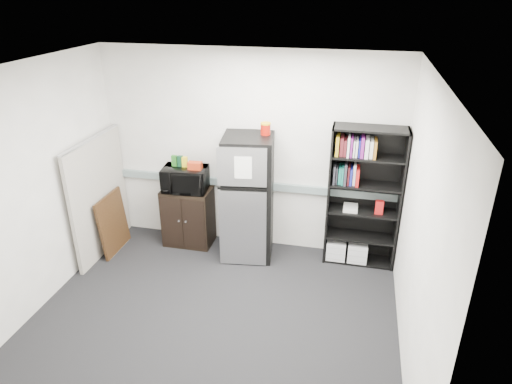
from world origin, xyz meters
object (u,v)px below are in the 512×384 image
at_px(bookshelf, 362,194).
at_px(microwave, 185,179).
at_px(cubicle_partition, 99,196).
at_px(refrigerator, 248,198).
at_px(cabinet, 188,217).

bearing_deg(bookshelf, microwave, -178.00).
distance_m(bookshelf, cubicle_partition, 3.45).
xyz_separation_m(bookshelf, microwave, (-2.34, -0.08, 0.02)).
bearing_deg(refrigerator, bookshelf, -1.91).
xyz_separation_m(cubicle_partition, microwave, (1.07, 0.40, 0.18)).
bearing_deg(cubicle_partition, refrigerator, 9.86).
distance_m(cabinet, microwave, 0.58).
height_order(cubicle_partition, microwave, cubicle_partition).
height_order(bookshelf, refrigerator, bookshelf).
bearing_deg(bookshelf, refrigerator, -174.24).
distance_m(cubicle_partition, refrigerator, 1.99).
xyz_separation_m(cabinet, refrigerator, (0.89, -0.08, 0.42)).
xyz_separation_m(cubicle_partition, refrigerator, (1.96, 0.34, 0.03)).
relative_size(bookshelf, microwave, 3.13).
xyz_separation_m(bookshelf, cubicle_partition, (-3.41, -0.49, -0.16)).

